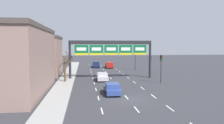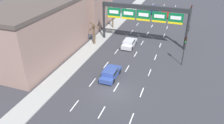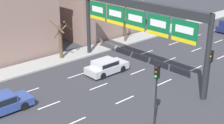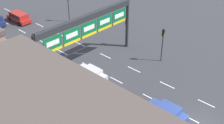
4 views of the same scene
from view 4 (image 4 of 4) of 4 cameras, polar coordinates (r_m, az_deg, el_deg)
The scene contains 11 objects.
ground_plane at distance 32.27m, azimuth 15.63°, elevation -10.72°, with size 220.00×220.00×0.00m, color #333338.
lane_dashes at distance 38.51m, azimuth -1.96°, elevation -1.92°, with size 6.72×67.00×0.01m.
sign_gantry at distance 37.26m, azimuth -4.55°, elevation 6.66°, with size 15.22×0.70×6.96m.
car_blue at distance 31.79m, azimuth 10.02°, elevation -8.88°, with size 1.82×4.29×1.39m.
car_silver at distance 37.05m, azimuth -3.94°, elevation -2.08°, with size 1.87×4.23×1.37m.
suv_red at distance 54.42m, azimuth -16.67°, elevation 7.95°, with size 1.93×4.70×1.55m.
traffic_light_near_gantry at distance 51.79m, azimuth -8.02°, elevation 10.71°, with size 0.30×0.35×4.63m.
traffic_light_mid_block at distance 39.91m, azimuth 9.31°, elevation 4.23°, with size 0.30×0.35×4.52m.
traffic_light_far_end at distance 43.48m, azimuth 2.70°, elevation 6.52°, with size 0.30×0.35×4.13m.
tree_bare_closest at distance 39.19m, azimuth -18.92°, elevation 1.51°, with size 1.66×1.71×4.75m.
tree_bare_second at distance 32.34m, azimuth -10.78°, elevation -4.62°, with size 2.44×2.43×4.34m.
Camera 4 is at (-22.77, -9.61, 20.74)m, focal length 50.00 mm.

